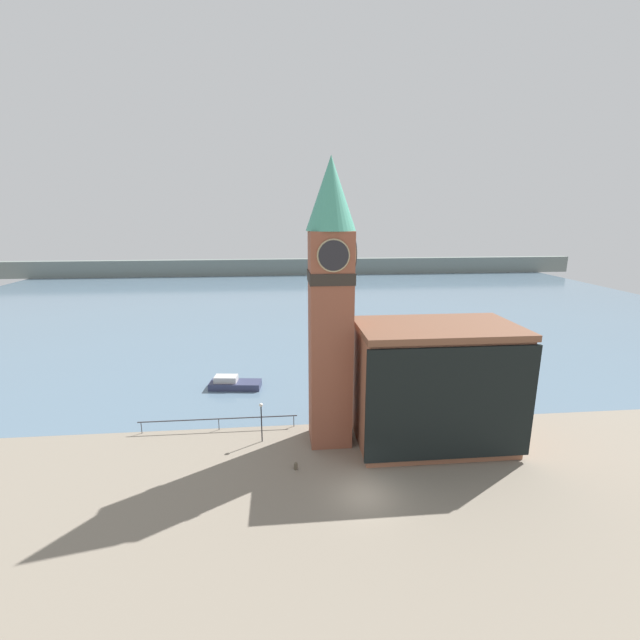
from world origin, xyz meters
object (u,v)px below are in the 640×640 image
(lamp_post, at_px, (261,414))
(boat_near, at_px, (233,384))
(clock_tower, at_px, (330,299))
(pier_building, at_px, (435,385))
(mooring_bollard_near, at_px, (296,466))

(lamp_post, bearing_deg, boat_near, 106.80)
(boat_near, relative_size, lamp_post, 1.65)
(clock_tower, height_order, boat_near, clock_tower)
(pier_building, relative_size, mooring_bollard_near, 21.49)
(clock_tower, relative_size, boat_near, 3.96)
(mooring_bollard_near, bearing_deg, pier_building, 14.74)
(boat_near, bearing_deg, pier_building, -29.88)
(pier_building, height_order, boat_near, pier_building)
(boat_near, bearing_deg, lamp_post, -66.58)
(clock_tower, xyz_separation_m, boat_near, (-9.27, 11.95, -11.61))
(boat_near, relative_size, mooring_bollard_near, 9.63)
(clock_tower, relative_size, pier_building, 1.78)
(clock_tower, xyz_separation_m, pier_building, (8.46, -1.17, -7.06))
(clock_tower, height_order, mooring_bollard_near, clock_tower)
(pier_building, distance_m, boat_near, 22.52)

